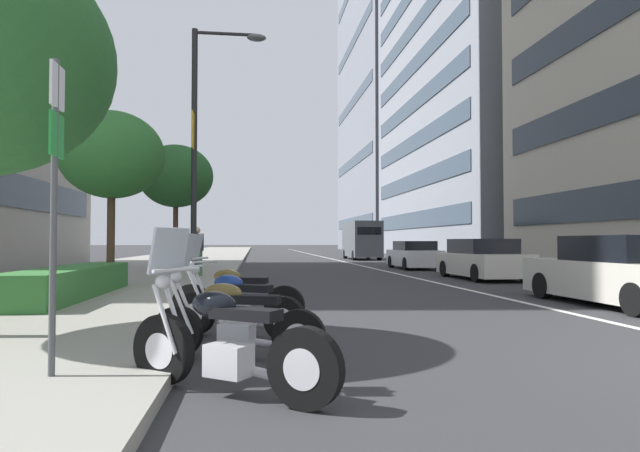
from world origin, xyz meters
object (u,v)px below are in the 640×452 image
car_far_down_avenue (620,273)px  parking_sign_by_curb (55,177)px  motorcycle_far_end_row (233,323)px  motorcycle_under_tarp (237,309)px  street_tree_by_lamp_post (176,176)px  delivery_van_ahead (361,239)px  street_tree_mid_sidewalk (112,155)px  pedestrian_on_plaza (197,251)px  car_following_behind (482,260)px  motorcycle_second_in_row (235,297)px  motorcycle_by_sign_pole (225,345)px  car_mid_block_traffic (414,255)px  street_lamp_with_banners (205,128)px

car_far_down_avenue → parking_sign_by_curb: bearing=118.8°
motorcycle_far_end_row → parking_sign_by_curb: 2.45m
motorcycle_under_tarp → street_tree_by_lamp_post: street_tree_by_lamp_post is taller
street_tree_by_lamp_post → delivery_van_ahead: bearing=-36.1°
motorcycle_far_end_row → street_tree_mid_sidewalk: size_ratio=0.41×
delivery_van_ahead → pedestrian_on_plaza: delivery_van_ahead is taller
car_following_behind → delivery_van_ahead: bearing=-0.0°
parking_sign_by_curb → pedestrian_on_plaza: size_ratio=1.67×
motorcycle_second_in_row → street_tree_mid_sidewalk: (6.85, 3.74, 3.38)m
motorcycle_by_sign_pole → car_following_behind: (13.65, -8.46, 0.24)m
motorcycle_by_sign_pole → street_tree_by_lamp_post: street_tree_by_lamp_post is taller
car_mid_block_traffic → street_lamp_with_banners: street_lamp_with_banners is taller
car_following_behind → street_tree_by_lamp_post: bearing=64.4°
motorcycle_by_sign_pole → car_following_behind: size_ratio=0.42×
motorcycle_under_tarp → pedestrian_on_plaza: size_ratio=1.07×
motorcycle_under_tarp → parking_sign_by_curb: bearing=88.2°
street_lamp_with_banners → car_following_behind: bearing=-79.2°
motorcycle_by_sign_pole → street_tree_by_lamp_post: bearing=-45.4°
parking_sign_by_curb → street_lamp_with_banners: (11.51, -0.28, 2.90)m
delivery_van_ahead → parking_sign_by_curb: bearing=164.8°
car_following_behind → car_mid_block_traffic: car_following_behind is taller
car_following_behind → street_tree_mid_sidewalk: street_tree_mid_sidewalk is taller
car_far_down_avenue → motorcycle_under_tarp: bearing=108.7°
motorcycle_far_end_row → car_following_behind: motorcycle_far_end_row is taller
car_mid_block_traffic → parking_sign_by_curb: parking_sign_by_curb is taller
street_lamp_with_banners → motorcycle_by_sign_pole: bearing=-173.8°
motorcycle_second_in_row → delivery_van_ahead: 32.02m
motorcycle_by_sign_pole → delivery_van_ahead: size_ratio=0.31×
street_tree_by_lamp_post → pedestrian_on_plaza: (-4.79, -1.43, -3.20)m
motorcycle_by_sign_pole → car_far_down_avenue: size_ratio=0.40×
pedestrian_on_plaza → car_mid_block_traffic: bearing=145.5°
motorcycle_under_tarp → street_tree_by_lamp_post: size_ratio=0.34×
motorcycle_far_end_row → car_far_down_avenue: car_far_down_avenue is taller
motorcycle_second_in_row → car_far_down_avenue: car_far_down_avenue is taller
motorcycle_far_end_row → pedestrian_on_plaza: 13.08m
car_mid_block_traffic → pedestrian_on_plaza: (-6.58, 9.91, 0.36)m
street_tree_by_lamp_post → pedestrian_on_plaza: street_tree_by_lamp_post is taller
car_far_down_avenue → pedestrian_on_plaza: 13.06m
parking_sign_by_curb → street_tree_mid_sidewalk: bearing=11.9°
delivery_van_ahead → street_tree_by_lamp_post: size_ratio=1.10×
street_tree_by_lamp_post → motorcycle_under_tarp: bearing=-168.8°
car_far_down_avenue → motorcycle_by_sign_pole: bearing=124.9°
motorcycle_by_sign_pole → motorcycle_far_end_row: bearing=-55.5°
parking_sign_by_curb → street_tree_mid_sidewalk: street_tree_mid_sidewalk is taller
street_tree_by_lamp_post → motorcycle_far_end_row: bearing=-169.7°
street_lamp_with_banners → pedestrian_on_plaza: 4.62m
motorcycle_far_end_row → street_tree_mid_sidewalk: street_tree_mid_sidewalk is taller
motorcycle_second_in_row → street_tree_by_lamp_post: size_ratio=0.40×
delivery_van_ahead → pedestrian_on_plaza: size_ratio=3.49×
motorcycle_far_end_row → pedestrian_on_plaza: size_ratio=1.16×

